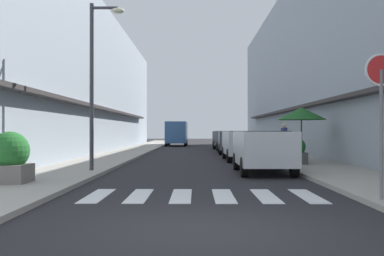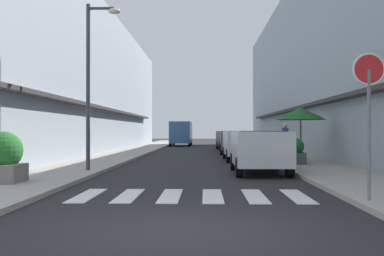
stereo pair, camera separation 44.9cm
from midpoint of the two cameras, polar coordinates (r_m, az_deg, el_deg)
name	(u,v)px [view 1 (the left image)]	position (r m, az deg, el deg)	size (l,w,h in m)	color
ground_plane	(198,155)	(27.05, 0.34, -3.49)	(112.50, 112.50, 0.00)	#232326
sidewalk_left	(123,154)	(27.44, -9.33, -3.31)	(2.75, 71.59, 0.12)	#9E998E
sidewalk_right	(274,154)	(27.42, 10.03, -3.31)	(2.75, 71.59, 0.12)	#9E998E
building_row_left	(67,79)	(30.00, -16.16, 6.04)	(5.50, 48.02, 9.63)	#939EA8
building_row_right	(330,66)	(30.06, 16.88, 7.65)	(5.50, 48.02, 11.32)	#939EA8
crosswalk	(202,196)	(10.13, 0.06, -8.70)	(5.20, 2.20, 0.01)	silver
parked_car_near	(263,147)	(15.53, 8.29, -2.40)	(1.82, 3.96, 1.47)	silver
parked_car_mid	(243,142)	(22.06, 5.97, -1.79)	(1.84, 4.46, 1.47)	silver
parked_car_far	(233,140)	(28.22, 4.78, -1.49)	(1.88, 3.99, 1.47)	#4C5156
parked_car_distant	(226,138)	(34.03, 4.05, -1.29)	(1.98, 4.46, 1.47)	black
delivery_van	(177,132)	(43.53, -2.27, -0.45)	(2.06, 5.42, 2.37)	#33598C
round_street_sign	(381,87)	(9.46, 21.86, 4.85)	(0.65, 0.07, 2.88)	slate
street_lamp	(97,69)	(15.79, -12.92, 7.39)	(1.19, 0.28, 5.74)	#38383D
cafe_umbrella	(301,114)	(20.02, 13.25, 1.78)	(2.19, 2.19, 2.39)	#262626
planter_corner	(10,158)	(12.61, -23.30, -3.52)	(1.01, 1.01, 1.34)	slate
planter_midblock	(297,152)	(18.56, 12.66, -2.97)	(0.73, 0.73, 1.06)	#4C4C4C
pedestrian_walking_near	(284,139)	(23.96, 11.23, -1.39)	(0.34, 0.34, 1.74)	#282B33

